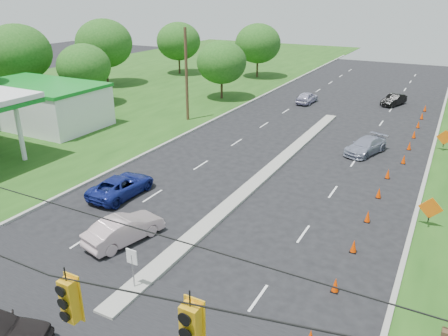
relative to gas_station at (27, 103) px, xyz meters
The scene contains 30 objects.
curb_left 16.89m from the gas_station, 35.78° to the left, with size 0.25×110.00×0.16m, color gray.
curb_right 35.22m from the gas_station, 16.13° to the left, with size 0.25×110.00×0.16m, color gray.
median 23.79m from the gas_station, ahead, with size 1.00×34.00×0.18m, color gray.
median_sign 27.62m from the gas_station, 31.07° to the right, with size 0.55×0.06×2.05m.
utility_pole_far_left 14.93m from the gas_station, 41.21° to the left, with size 0.28×0.28×9.00m, color #422D1C.
gas_station is the anchor object (origin of this frame).
cone_2 33.10m from the gas_station, 18.07° to the right, with size 0.32×0.32×0.70m, color #ED3C00.
cone_3 32.19m from the gas_station, 12.12° to the right, with size 0.32×0.32×0.70m, color #ED3C00.
cone_4 31.64m from the gas_station, ahead, with size 0.32×0.32×0.70m, color #ED3C00.
cone_5 31.47m from the gas_station, ahead, with size 0.32×0.32×0.70m, color #ED3C00.
cone_6 31.70m from the gas_station, ahead, with size 0.32×0.32×0.70m, color #ED3C00.
cone_7 32.88m from the gas_station, 12.78° to the left, with size 0.32×0.32×0.70m, color #ED3C00.
cone_8 33.83m from the gas_station, 18.58° to the left, with size 0.32×0.32×0.70m, color #ED3C00.
cone_9 35.10m from the gas_station, 24.02° to the left, with size 0.32×0.32×0.70m, color #ED3C00.
cone_10 36.66m from the gas_station, 29.03° to the left, with size 0.32×0.32×0.70m, color #ED3C00.
cone_11 38.48m from the gas_station, 33.60° to the left, with size 0.32×0.32×0.70m, color #ED3C00.
cone_12 40.51m from the gas_station, 37.73° to the left, with size 0.32×0.32×0.70m, color #ED3C00.
work_sign_1 34.54m from the gas_station, ahead, with size 1.27×0.58×1.37m.
work_sign_2 36.42m from the gas_station, 18.85° to the left, with size 1.27×0.58×1.37m.
tree_2 10.19m from the gas_station, 103.60° to the left, with size 5.88×5.88×6.86m.
tree_3 21.66m from the gas_station, 112.93° to the left, with size 7.56×7.56×8.82m.
tree_4 32.14m from the gas_station, 97.82° to the left, with size 6.72×6.72×7.84m.
tree_5 22.05m from the gas_station, 63.99° to the left, with size 5.88×5.88×6.86m.
tree_6 35.67m from the gas_station, 77.60° to the left, with size 6.72×6.72×7.84m.
tree_14 13.29m from the gas_station, 143.18° to the left, with size 7.56×7.56×8.82m.
white_sedan 23.60m from the gas_station, 28.69° to the right, with size 1.50×4.30×1.42m, color beige.
blue_pickup 18.36m from the gas_station, 22.68° to the right, with size 2.19×4.75×1.32m, color navy.
silver_car_far 30.16m from the gas_station, 15.75° to the left, with size 1.80×4.42×1.28m, color #868BA2.
silver_car_oncoming 29.72m from the gas_station, 48.94° to the left, with size 1.57×3.91×1.33m, color #A9A5C1.
dark_car_receding 38.70m from the gas_station, 42.39° to the left, with size 1.36×3.90×1.28m, color black.
Camera 1 is at (10.81, -5.99, 12.12)m, focal length 35.00 mm.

